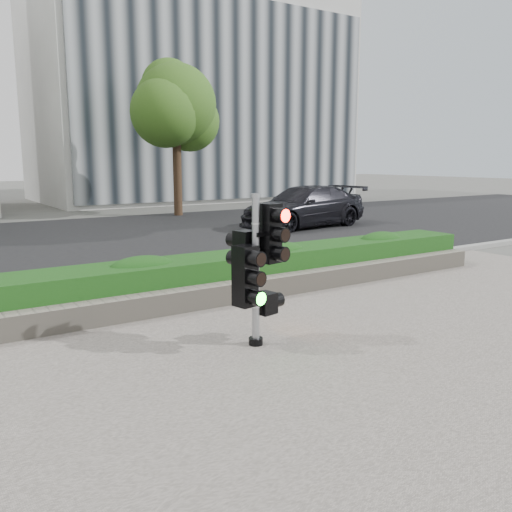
# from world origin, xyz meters

# --- Properties ---
(ground) EXTENTS (120.00, 120.00, 0.00)m
(ground) POSITION_xyz_m (0.00, 0.00, 0.00)
(ground) COLOR #51514C
(ground) RESTS_ON ground
(sidewalk) EXTENTS (16.00, 11.00, 0.03)m
(sidewalk) POSITION_xyz_m (0.00, -2.50, 0.01)
(sidewalk) COLOR #9E9389
(sidewalk) RESTS_ON ground
(road) EXTENTS (60.00, 13.00, 0.02)m
(road) POSITION_xyz_m (0.00, 10.00, 0.01)
(road) COLOR black
(road) RESTS_ON ground
(curb) EXTENTS (60.00, 0.25, 0.12)m
(curb) POSITION_xyz_m (0.00, 3.15, 0.06)
(curb) COLOR gray
(curb) RESTS_ON ground
(stone_wall) EXTENTS (12.00, 0.32, 0.34)m
(stone_wall) POSITION_xyz_m (0.00, 1.90, 0.20)
(stone_wall) COLOR gray
(stone_wall) RESTS_ON sidewalk
(hedge) EXTENTS (12.00, 1.00, 0.68)m
(hedge) POSITION_xyz_m (0.00, 2.55, 0.37)
(hedge) COLOR #2D7223
(hedge) RESTS_ON sidewalk
(building_right) EXTENTS (18.00, 10.00, 12.00)m
(building_right) POSITION_xyz_m (11.00, 25.00, 6.00)
(building_right) COLOR #B7B7B2
(building_right) RESTS_ON ground
(tree_right) EXTENTS (4.10, 3.58, 6.53)m
(tree_right) POSITION_xyz_m (5.48, 15.55, 4.48)
(tree_right) COLOR black
(tree_right) RESTS_ON ground
(traffic_signal) EXTENTS (0.70, 0.57, 1.93)m
(traffic_signal) POSITION_xyz_m (-0.69, -0.02, 1.10)
(traffic_signal) COLOR black
(traffic_signal) RESTS_ON sidewalk
(car_dark) EXTENTS (5.13, 2.57, 1.43)m
(car_dark) POSITION_xyz_m (7.46, 9.37, 0.74)
(car_dark) COLOR black
(car_dark) RESTS_ON road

